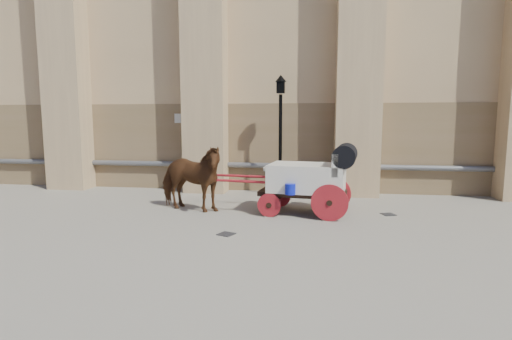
# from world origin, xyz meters

# --- Properties ---
(ground) EXTENTS (90.00, 90.00, 0.00)m
(ground) POSITION_xyz_m (0.00, 0.00, 0.00)
(ground) COLOR #6F695C
(ground) RESTS_ON ground
(horse) EXTENTS (2.32, 1.56, 1.80)m
(horse) POSITION_xyz_m (-0.67, 0.69, 0.90)
(horse) COLOR #593116
(horse) RESTS_ON ground
(carriage) EXTENTS (4.34, 1.71, 1.85)m
(carriage) POSITION_xyz_m (2.60, 0.79, 1.00)
(carriage) COLOR black
(carriage) RESTS_ON ground
(street_lamp) EXTENTS (0.36, 0.36, 3.85)m
(street_lamp) POSITION_xyz_m (1.57, 3.14, 2.06)
(street_lamp) COLOR black
(street_lamp) RESTS_ON ground
(drain_grate_near) EXTENTS (0.42, 0.42, 0.01)m
(drain_grate_near) POSITION_xyz_m (0.77, -1.37, 0.01)
(drain_grate_near) COLOR black
(drain_grate_near) RESTS_ON ground
(drain_grate_far) EXTENTS (0.41, 0.41, 0.01)m
(drain_grate_far) POSITION_xyz_m (4.58, 0.99, 0.01)
(drain_grate_far) COLOR black
(drain_grate_far) RESTS_ON ground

